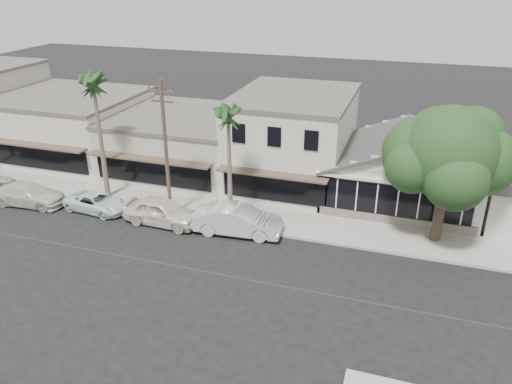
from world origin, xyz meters
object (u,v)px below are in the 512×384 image
(car_0, at_px, (162,211))
(shade_tree, at_px, (448,154))
(utility_pole, at_px, (166,148))
(car_1, at_px, (238,220))
(car_2, at_px, (97,203))
(car_3, at_px, (29,194))

(car_0, distance_m, shade_tree, 17.38)
(utility_pole, distance_m, car_0, 4.05)
(car_0, distance_m, car_1, 5.01)
(car_2, bearing_deg, shade_tree, -76.96)
(utility_pole, bearing_deg, car_3, -172.99)
(car_0, bearing_deg, shade_tree, -76.43)
(car_0, distance_m, car_2, 5.01)
(car_1, height_order, car_3, car_1)
(shade_tree, bearing_deg, car_0, -168.88)
(car_2, bearing_deg, utility_pole, -77.17)
(car_3, height_order, shade_tree, shade_tree)
(car_0, height_order, car_2, car_0)
(car_1, relative_size, car_3, 1.05)
(utility_pole, bearing_deg, car_2, -172.29)
(utility_pole, bearing_deg, car_0, -96.84)
(utility_pole, relative_size, car_0, 1.79)
(car_0, relative_size, car_3, 0.97)
(car_1, bearing_deg, car_0, 88.18)
(utility_pole, xyz_separation_m, car_0, (-0.11, -0.94, -3.93))
(car_1, bearing_deg, car_2, 85.20)
(utility_pole, distance_m, car_1, 6.29)
(car_1, bearing_deg, utility_pole, 77.29)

